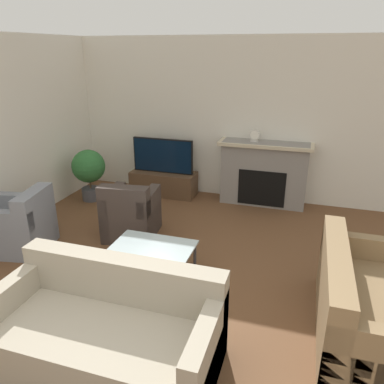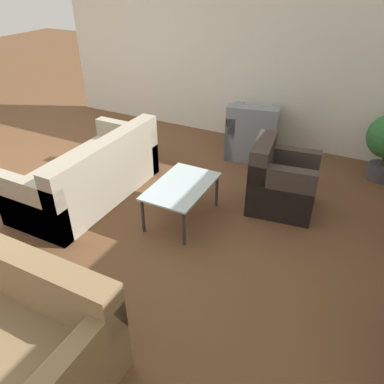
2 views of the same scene
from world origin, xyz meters
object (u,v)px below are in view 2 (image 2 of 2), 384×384
at_px(armchair_by_window, 252,135).
at_px(armchair_accent, 280,184).
at_px(couch_sectional, 90,176).
at_px(couch_loveseat, 0,339).
at_px(coffee_table, 181,189).

bearing_deg(armchair_by_window, armchair_accent, 111.06).
relative_size(couch_sectional, armchair_by_window, 2.09).
distance_m(couch_loveseat, armchair_by_window, 4.17).
distance_m(couch_loveseat, armchair_accent, 3.14).
distance_m(armchair_by_window, armchair_accent, 1.44).
bearing_deg(armchair_accent, armchair_by_window, 24.56).
bearing_deg(armchair_by_window, couch_sectional, 45.57).
xyz_separation_m(couch_sectional, armchair_accent, (-0.83, 2.13, 0.02)).
xyz_separation_m(couch_loveseat, armchair_accent, (-2.92, 1.16, 0.02)).
bearing_deg(couch_loveseat, armchair_by_window, 84.52).
distance_m(couch_sectional, coffee_table, 1.22).
bearing_deg(couch_sectional, coffee_table, 94.90).
height_order(couch_sectional, armchair_accent, same).
relative_size(couch_loveseat, armchair_by_window, 1.80).
distance_m(couch_sectional, couch_loveseat, 2.31).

